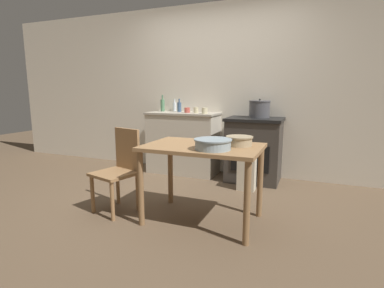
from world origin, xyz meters
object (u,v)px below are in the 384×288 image
at_px(stock_pot, 259,109).
at_px(bottle_left, 175,106).
at_px(mixing_bowl_large, 213,144).
at_px(work_table, 203,157).
at_px(chair, 120,168).
at_px(cup_center_left, 187,110).
at_px(stove, 254,149).
at_px(flour_sack, 247,174).
at_px(bottle_mid_left, 179,107).
at_px(bottle_far_left, 163,105).
at_px(cup_center_right, 196,110).
at_px(mixing_bowl_small, 239,140).
at_px(cup_center, 205,111).

xyz_separation_m(stock_pot, bottle_left, (-1.38, 0.17, -0.00)).
height_order(mixing_bowl_large, bottle_left, bottle_left).
height_order(work_table, mixing_bowl_large, mixing_bowl_large).
distance_m(work_table, bottle_left, 2.12).
distance_m(chair, cup_center_left, 1.68).
relative_size(stove, flour_sack, 2.19).
bearing_deg(bottle_mid_left, chair, -87.43).
bearing_deg(cup_center_left, stock_pot, 2.89).
distance_m(bottle_far_left, bottle_mid_left, 0.31).
xyz_separation_m(bottle_left, cup_center_right, (0.47, -0.26, -0.03)).
distance_m(flour_sack, cup_center_right, 1.23).
bearing_deg(cup_center_left, mixing_bowl_small, -51.23).
bearing_deg(cup_center_left, chair, -93.42).
xyz_separation_m(chair, bottle_mid_left, (-0.08, 1.69, 0.56)).
relative_size(mixing_bowl_large, bottle_far_left, 1.30).
bearing_deg(work_table, mixing_bowl_large, -45.86).
bearing_deg(bottle_mid_left, bottle_far_left, 173.60).
height_order(stock_pot, mixing_bowl_small, stock_pot).
bearing_deg(work_table, bottle_left, 122.85).
distance_m(flour_sack, bottle_mid_left, 1.54).
relative_size(flour_sack, cup_center, 4.69).
xyz_separation_m(stove, cup_center_right, (-0.86, -0.04, 0.53)).
height_order(stove, cup_center, cup_center).
bearing_deg(stock_pot, stove, -128.65).
relative_size(mixing_bowl_large, mixing_bowl_small, 1.32).
bearing_deg(bottle_left, work_table, -57.15).
bearing_deg(stock_pot, mixing_bowl_large, -93.28).
relative_size(chair, mixing_bowl_small, 3.42).
relative_size(flour_sack, stock_pot, 1.39).
bearing_deg(bottle_far_left, mixing_bowl_small, -43.65).
distance_m(chair, cup_center_right, 1.66).
xyz_separation_m(stock_pot, cup_center_left, (-1.07, -0.05, -0.04)).
bearing_deg(bottle_mid_left, mixing_bowl_small, -49.05).
bearing_deg(cup_center, bottle_mid_left, 158.42).
bearing_deg(stock_pot, cup_center_right, -174.12).
distance_m(stock_pot, cup_center_left, 1.07).
distance_m(chair, cup_center, 1.64).
bearing_deg(mixing_bowl_small, flour_sack, 97.05).
bearing_deg(cup_center, chair, -105.34).
relative_size(cup_center_left, cup_center_right, 0.97).
bearing_deg(stove, mixing_bowl_small, -85.18).
relative_size(bottle_far_left, bottle_mid_left, 1.27).
bearing_deg(stock_pot, bottle_far_left, 177.32).
bearing_deg(cup_center_right, mixing_bowl_small, -54.57).
xyz_separation_m(stove, mixing_bowl_large, (-0.05, -1.69, 0.36)).
relative_size(mixing_bowl_large, cup_center, 3.85).
bearing_deg(flour_sack, mixing_bowl_large, -92.45).
distance_m(stock_pot, cup_center, 0.77).
bearing_deg(bottle_mid_left, flour_sack, -24.34).
xyz_separation_m(mixing_bowl_small, cup_center_right, (-0.98, 1.38, 0.18)).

